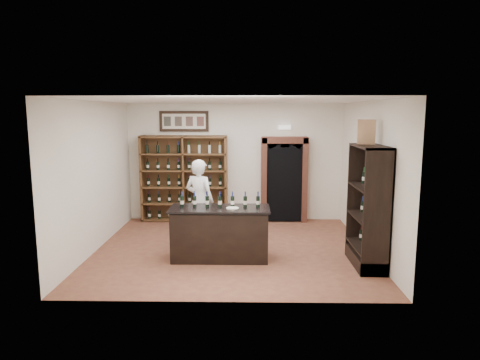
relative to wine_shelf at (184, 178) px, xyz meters
name	(u,v)px	position (x,y,z in m)	size (l,w,h in m)	color
floor	(232,249)	(1.30, -2.33, -1.10)	(5.50, 5.50, 0.00)	brown
ceiling	(231,101)	(1.30, -2.33, 1.90)	(5.50, 5.50, 0.00)	white
wall_back	(235,162)	(1.30, 0.17, 0.40)	(5.50, 0.04, 3.00)	white
wall_left	(95,176)	(-1.45, -2.33, 0.40)	(0.04, 5.00, 3.00)	white
wall_right	(369,177)	(4.05, -2.33, 0.40)	(0.04, 5.00, 3.00)	white
wine_shelf	(184,178)	(0.00, 0.00, 0.00)	(2.20, 0.38, 2.20)	#55351D
framed_picture	(184,121)	(0.00, 0.14, 1.45)	(1.25, 0.04, 0.52)	black
arched_doorway	(284,177)	(2.55, 0.00, 0.04)	(1.17, 0.35, 2.17)	black
emergency_light	(285,127)	(2.55, 0.09, 1.30)	(0.30, 0.10, 0.10)	white
tasting_counter	(220,234)	(1.10, -2.93, -0.61)	(1.88, 0.78, 1.00)	black
counter_bottle_0	(182,201)	(0.38, -2.88, 0.01)	(0.07, 0.07, 0.30)	black
counter_bottle_1	(195,201)	(0.62, -2.88, 0.01)	(0.07, 0.07, 0.30)	black
counter_bottle_2	(207,201)	(0.86, -2.88, 0.01)	(0.07, 0.07, 0.30)	black
counter_bottle_3	(220,201)	(1.10, -2.88, 0.01)	(0.07, 0.07, 0.30)	black
counter_bottle_4	(233,202)	(1.34, -2.88, 0.01)	(0.07, 0.07, 0.30)	black
counter_bottle_5	(245,202)	(1.58, -2.88, 0.01)	(0.07, 0.07, 0.30)	black
counter_bottle_6	(258,202)	(1.82, -2.88, 0.01)	(0.07, 0.07, 0.30)	black
side_cabinet	(369,225)	(3.82, -3.23, -0.35)	(0.48, 1.20, 2.20)	black
shopkeeper	(200,201)	(0.60, -1.85, -0.20)	(0.66, 0.43, 1.80)	white
plate	(232,208)	(1.34, -3.02, -0.09)	(0.23, 0.23, 0.02)	silver
wine_crate	(366,132)	(3.78, -2.95, 1.32)	(0.32, 0.13, 0.45)	tan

